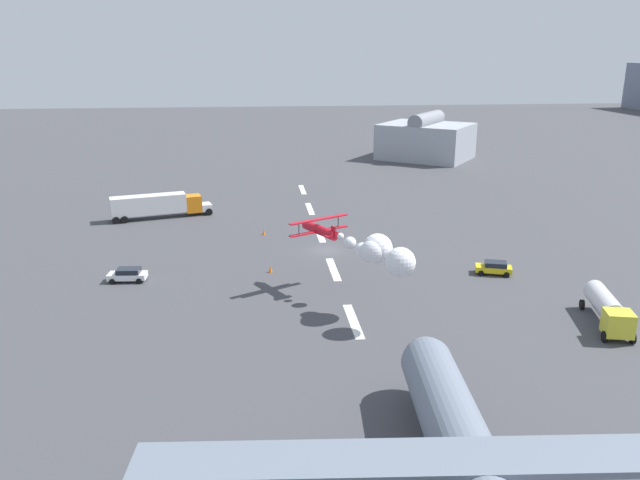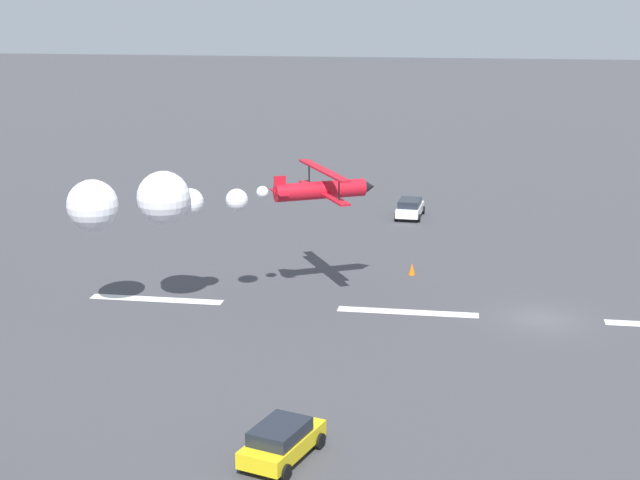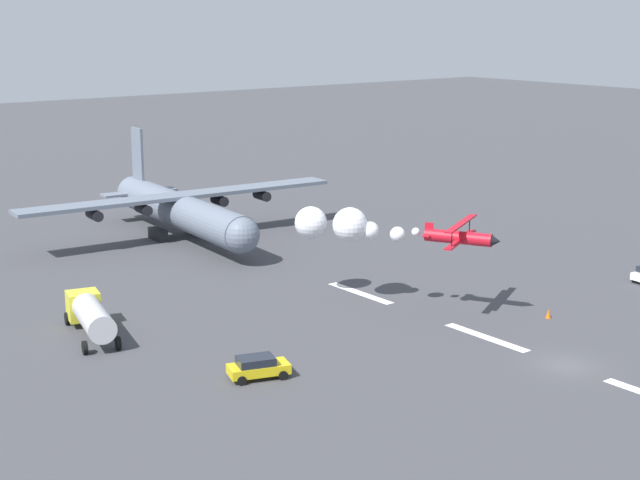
{
  "view_description": "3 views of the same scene",
  "coord_description": "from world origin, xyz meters",
  "px_view_note": "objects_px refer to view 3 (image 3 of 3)",
  "views": [
    {
      "loc": [
        76.42,
        -9.2,
        24.88
      ],
      "look_at": [
        12.82,
        -2.19,
        5.36
      ],
      "focal_mm": 34.84,
      "sensor_mm": 36.0,
      "label": 1
    },
    {
      "loc": [
        4.42,
        51.2,
        17.58
      ],
      "look_at": [
        12.81,
        -2.05,
        3.5
      ],
      "focal_mm": 53.17,
      "sensor_mm": 36.0,
      "label": 2
    },
    {
      "loc": [
        -39.65,
        52.17,
        23.97
      ],
      "look_at": [
        28.08,
        0.0,
        3.71
      ],
      "focal_mm": 54.04,
      "sensor_mm": 36.0,
      "label": 3
    }
  ],
  "objects_px": {
    "stunt_biplane_red": "(352,226)",
    "fuel_tanker_truck": "(91,315)",
    "cargo_transport_plane": "(185,211)",
    "traffic_cone_far": "(548,314)",
    "airport_staff_sedan": "(258,367)"
  },
  "relations": [
    {
      "from": "cargo_transport_plane",
      "to": "fuel_tanker_truck",
      "type": "relative_size",
      "value": 3.99
    },
    {
      "from": "fuel_tanker_truck",
      "to": "traffic_cone_far",
      "type": "xyz_separation_m",
      "value": [
        -18.18,
        -31.07,
        -1.36
      ]
    },
    {
      "from": "stunt_biplane_red",
      "to": "traffic_cone_far",
      "type": "height_order",
      "value": "stunt_biplane_red"
    },
    {
      "from": "cargo_transport_plane",
      "to": "stunt_biplane_red",
      "type": "xyz_separation_m",
      "value": [
        -28.29,
        0.13,
        3.35
      ]
    },
    {
      "from": "stunt_biplane_red",
      "to": "airport_staff_sedan",
      "type": "relative_size",
      "value": 3.63
    },
    {
      "from": "traffic_cone_far",
      "to": "airport_staff_sedan",
      "type": "bearing_deg",
      "value": 82.44
    },
    {
      "from": "cargo_transport_plane",
      "to": "airport_staff_sedan",
      "type": "relative_size",
      "value": 8.1
    },
    {
      "from": "cargo_transport_plane",
      "to": "traffic_cone_far",
      "type": "height_order",
      "value": "cargo_transport_plane"
    },
    {
      "from": "cargo_transport_plane",
      "to": "traffic_cone_far",
      "type": "distance_m",
      "value": 42.66
    },
    {
      "from": "traffic_cone_far",
      "to": "cargo_transport_plane",
      "type": "bearing_deg",
      "value": 12.94
    },
    {
      "from": "cargo_transport_plane",
      "to": "airport_staff_sedan",
      "type": "xyz_separation_m",
      "value": [
        -38.06,
        16.31,
        -2.44
      ]
    },
    {
      "from": "fuel_tanker_truck",
      "to": "airport_staff_sedan",
      "type": "height_order",
      "value": "fuel_tanker_truck"
    },
    {
      "from": "stunt_biplane_red",
      "to": "fuel_tanker_truck",
      "type": "distance_m",
      "value": 22.51
    },
    {
      "from": "stunt_biplane_red",
      "to": "fuel_tanker_truck",
      "type": "relative_size",
      "value": 1.79
    },
    {
      "from": "airport_staff_sedan",
      "to": "cargo_transport_plane",
      "type": "bearing_deg",
      "value": -23.2
    }
  ]
}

